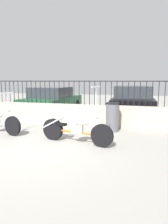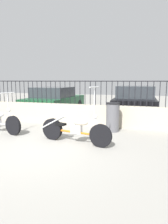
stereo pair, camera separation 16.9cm
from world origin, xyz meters
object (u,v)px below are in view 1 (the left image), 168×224
(motorcycle_orange, at_px, (73,129))
(car_green, at_px, (52,100))
(car_black, at_px, (133,101))
(trash_bin, at_px, (112,117))

(motorcycle_orange, bearing_deg, car_green, 131.34)
(motorcycle_orange, xyz_separation_m, car_black, (1.44, 4.84, 0.34))
(trash_bin, distance_m, car_black, 3.31)
(trash_bin, height_order, car_green, car_green)
(car_black, bearing_deg, car_green, 94.55)
(car_green, bearing_deg, trash_bin, -127.57)
(car_green, relative_size, car_black, 0.97)
(trash_bin, bearing_deg, car_green, 140.86)
(motorcycle_orange, distance_m, car_green, 5.15)
(motorcycle_orange, height_order, trash_bin, motorcycle_orange)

